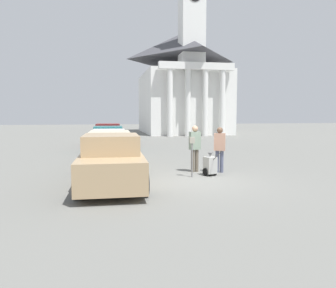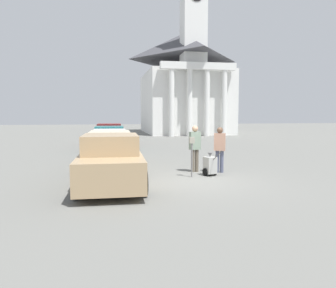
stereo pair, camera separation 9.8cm
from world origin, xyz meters
name	(u,v)px [view 2 (the right image)]	position (x,y,z in m)	size (l,w,h in m)	color
ground_plane	(192,181)	(0.00, 0.00, 0.00)	(120.00, 120.00, 0.00)	slate
parked_car_tan	(111,162)	(-2.69, -0.29, 0.75)	(2.09, 4.70, 1.62)	tan
parked_car_cream	(110,150)	(-2.69, 3.59, 0.71)	(2.12, 5.10, 1.52)	beige
parked_car_white	(110,144)	(-2.69, 6.60, 0.68)	(2.07, 4.92, 1.45)	silver
parked_car_teal	(110,139)	(-2.69, 10.29, 0.68)	(2.17, 4.90, 1.47)	#23666B
parked_car_maroon	(109,135)	(-2.69, 13.37, 0.70)	(2.10, 4.66, 1.54)	maroon
parking_meter	(192,149)	(0.15, 0.65, 0.99)	(0.18, 0.09, 1.43)	slate
person_worker	(195,145)	(0.53, 1.67, 1.03)	(0.45, 0.29, 1.80)	#665B4C
person_supervisor	(220,147)	(1.43, 1.37, 0.99)	(0.47, 0.38, 1.74)	#515670
equipment_cart	(210,165)	(0.88, 0.83, 0.39)	(0.52, 1.00, 1.00)	#B2B2AD
church	(184,79)	(6.11, 27.50, 6.35)	(9.21, 13.15, 23.32)	white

